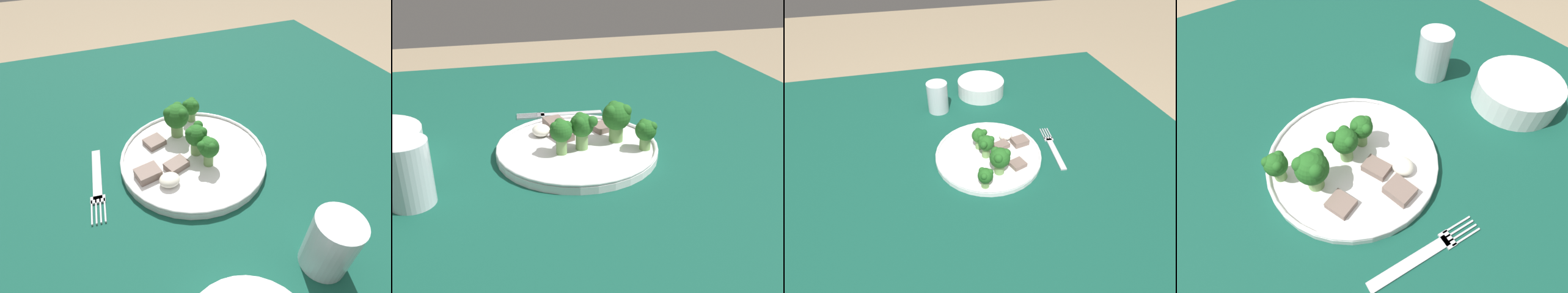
% 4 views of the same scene
% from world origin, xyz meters
% --- Properties ---
extents(table, '(1.20, 1.14, 0.70)m').
position_xyz_m(table, '(0.00, 0.00, 0.62)').
color(table, '#114738').
rests_on(table, ground_plane).
extents(dinner_plate, '(0.27, 0.27, 0.02)m').
position_xyz_m(dinner_plate, '(0.02, 0.01, 0.71)').
color(dinner_plate, white).
rests_on(dinner_plate, table).
extents(fork, '(0.04, 0.17, 0.00)m').
position_xyz_m(fork, '(0.19, 0.00, 0.71)').
color(fork, '#B2B2B7').
rests_on(fork, table).
extents(drinking_glass, '(0.06, 0.06, 0.09)m').
position_xyz_m(drinking_glass, '(-0.08, 0.26, 0.74)').
color(drinking_glass, silver).
rests_on(drinking_glass, table).
extents(broccoli_floret_near_rim_left, '(0.04, 0.04, 0.06)m').
position_xyz_m(broccoli_floret_near_rim_left, '(0.00, 0.04, 0.75)').
color(broccoli_floret_near_rim_left, '#709E56').
rests_on(broccoli_floret_near_rim_left, dinner_plate).
extents(broccoli_floret_center_left, '(0.04, 0.03, 0.05)m').
position_xyz_m(broccoli_floret_center_left, '(-0.02, -0.10, 0.75)').
color(broccoli_floret_center_left, '#709E56').
rests_on(broccoli_floret_center_left, dinner_plate).
extents(broccoli_floret_back_left, '(0.04, 0.04, 0.06)m').
position_xyz_m(broccoli_floret_back_left, '(0.01, -0.00, 0.76)').
color(broccoli_floret_back_left, '#709E56').
rests_on(broccoli_floret_back_left, dinner_plate).
extents(broccoli_floret_front_left, '(0.05, 0.05, 0.07)m').
position_xyz_m(broccoli_floret_front_left, '(0.03, -0.06, 0.76)').
color(broccoli_floret_front_left, '#709E56').
rests_on(broccoli_floret_front_left, dinner_plate).
extents(meat_slice_front_slice, '(0.05, 0.04, 0.01)m').
position_xyz_m(meat_slice_front_slice, '(0.06, 0.02, 0.72)').
color(meat_slice_front_slice, '#756056').
rests_on(meat_slice_front_slice, dinner_plate).
extents(meat_slice_middle_slice, '(0.04, 0.04, 0.01)m').
position_xyz_m(meat_slice_middle_slice, '(0.08, -0.05, 0.72)').
color(meat_slice_middle_slice, '#756056').
rests_on(meat_slice_middle_slice, dinner_plate).
extents(meat_slice_rear_slice, '(0.05, 0.04, 0.02)m').
position_xyz_m(meat_slice_rear_slice, '(0.11, 0.03, 0.72)').
color(meat_slice_rear_slice, '#756056').
rests_on(meat_slice_rear_slice, dinner_plate).
extents(sauce_dollop, '(0.04, 0.03, 0.02)m').
position_xyz_m(sauce_dollop, '(0.08, 0.06, 0.72)').
color(sauce_dollop, silver).
rests_on(sauce_dollop, dinner_plate).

